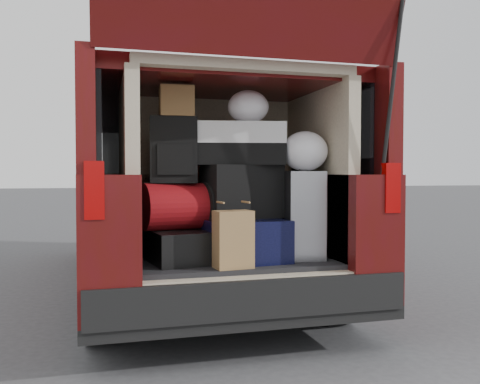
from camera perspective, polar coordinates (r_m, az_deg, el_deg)
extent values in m
plane|color=#3B3B3E|center=(3.34, -0.12, -17.28)|extent=(80.00, 80.00, 0.00)
cylinder|color=black|center=(3.53, -15.09, -10.87)|extent=(0.24, 0.64, 0.64)
cylinder|color=black|center=(3.89, 10.21, -9.62)|extent=(0.24, 0.64, 0.64)
cylinder|color=black|center=(6.79, -15.14, -4.68)|extent=(0.24, 0.64, 0.64)
cylinder|color=black|center=(6.98, -1.52, -4.43)|extent=(0.24, 0.64, 0.64)
cube|color=black|center=(5.25, -6.06, -7.24)|extent=(1.90, 4.85, 0.08)
cube|color=#4E0F0A|center=(5.13, -14.77, -2.56)|extent=(0.33, 4.85, 0.80)
cube|color=#4E0F0A|center=(5.38, 2.22, -2.29)|extent=(0.33, 4.85, 0.80)
cube|color=#4E0F0A|center=(5.22, -6.12, 8.90)|extent=(1.82, 4.46, 0.10)
cube|color=black|center=(5.03, -15.93, 5.78)|extent=(0.12, 4.25, 0.68)
cube|color=black|center=(5.31, 3.53, 5.65)|extent=(0.12, 4.25, 0.68)
cube|color=black|center=(2.96, 1.38, -11.74)|extent=(1.86, 0.16, 0.22)
cube|color=#990505|center=(2.71, -16.04, 0.19)|extent=(0.10, 0.06, 0.30)
cube|color=#990505|center=(3.19, 16.57, 0.45)|extent=(0.10, 0.06, 0.30)
cube|color=black|center=(3.47, -1.31, -7.67)|extent=(1.24, 1.05, 0.06)
cube|color=beige|center=(3.32, -12.45, 2.35)|extent=(0.08, 1.05, 1.15)
cube|color=beige|center=(3.63, 8.85, 2.34)|extent=(0.08, 1.05, 1.15)
cube|color=beige|center=(3.96, -3.24, 2.33)|extent=(1.34, 0.06, 1.15)
cube|color=beige|center=(3.47, -1.33, 12.41)|extent=(1.34, 1.05, 0.06)
cylinder|color=black|center=(3.17, 17.05, 11.88)|extent=(0.02, 0.90, 0.76)
cube|color=black|center=(3.52, -1.31, -11.60)|extent=(1.24, 1.05, 0.55)
cube|color=black|center=(3.25, -6.86, -6.00)|extent=(0.44, 0.55, 0.20)
cube|color=black|center=(3.32, -0.11, -5.25)|extent=(0.56, 0.66, 0.27)
cube|color=silver|center=(3.39, 6.70, -2.51)|extent=(0.26, 0.40, 0.57)
cube|color=olive|center=(3.00, -0.77, -5.34)|extent=(0.23, 0.16, 0.34)
cube|color=maroon|center=(3.24, -6.91, -1.60)|extent=(0.50, 0.38, 0.30)
cube|color=black|center=(3.33, 0.26, 0.07)|extent=(0.52, 0.37, 0.35)
cube|color=black|center=(3.24, -7.51, 4.68)|extent=(0.30, 0.20, 0.42)
cube|color=silver|center=(3.35, -0.38, 5.39)|extent=(0.66, 0.42, 0.27)
cube|color=brown|center=(3.26, -7.16, 10.01)|extent=(0.21, 0.18, 0.19)
ellipsoid|color=white|center=(3.39, 0.92, 9.53)|extent=(0.31, 0.30, 0.22)
ellipsoid|color=white|center=(3.35, 7.30, 4.56)|extent=(0.33, 0.31, 0.26)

